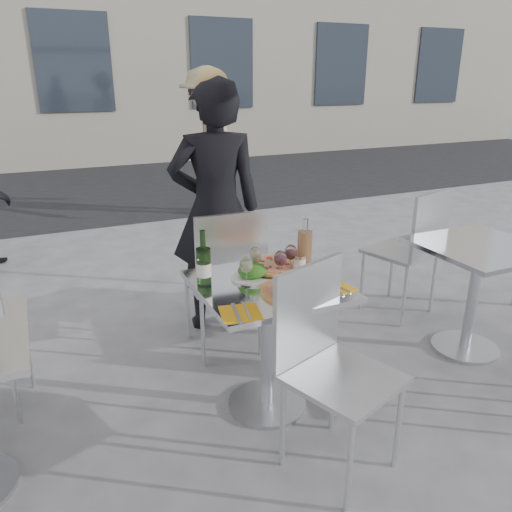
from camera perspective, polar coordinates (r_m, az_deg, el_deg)
name	(u,v)px	position (r m, az deg, el deg)	size (l,w,h in m)	color
ground	(267,405)	(2.95, 1.26, -16.65)	(80.00, 80.00, 0.00)	#5F5F62
street_asphalt	(100,187)	(8.87, -17.40, 7.58)	(24.00, 5.00, 0.00)	black
main_table	(268,320)	(2.67, 1.35, -7.30)	(0.72, 0.72, 0.75)	#B7BABF
side_table_right	(476,276)	(3.53, 23.85, -2.07)	(0.72, 0.72, 0.75)	#B7BABF
chair_far	(226,271)	(3.16, -3.40, -1.78)	(0.48, 0.49, 1.00)	silver
chair_near	(327,352)	(2.33, 8.06, -10.84)	(0.57, 0.58, 0.97)	silver
side_chair_rfar	(414,243)	(3.88, 17.58, 1.40)	(0.56, 0.57, 0.99)	silver
woman_diner	(216,210)	(3.50, -4.63, 5.31)	(0.64, 0.42, 1.76)	black
pedestrian_b	(208,143)	(6.64, -5.50, 12.72)	(1.21, 0.70, 1.88)	#998762
pizza_near	(296,290)	(2.48, 4.64, -3.90)	(0.35, 0.35, 0.02)	#E9B05A
pizza_far	(271,266)	(2.76, 1.71, -1.19)	(0.35, 0.35, 0.03)	white
salad_plate	(252,272)	(2.62, -0.46, -1.86)	(0.22, 0.22, 0.09)	white
wine_bottle	(204,265)	(2.52, -6.00, -1.02)	(0.07, 0.08, 0.29)	#264B1C
carafe	(305,249)	(2.73, 5.58, 0.76)	(0.08, 0.08, 0.29)	tan
sugar_shaker	(299,265)	(2.68, 4.99, -1.03)	(0.06, 0.06, 0.11)	white
wineglass_white_a	(246,266)	(2.51, -1.13, -1.12)	(0.07, 0.07, 0.16)	white
wineglass_white_b	(255,255)	(2.65, -0.07, 0.08)	(0.07, 0.07, 0.16)	white
wineglass_red_a	(280,259)	(2.60, 2.79, -0.39)	(0.07, 0.07, 0.16)	white
wineglass_red_b	(291,253)	(2.69, 4.01, 0.32)	(0.07, 0.07, 0.16)	white
napkin_left	(240,313)	(2.26, -1.79, -6.51)	(0.21, 0.21, 0.01)	yellow
napkin_right	(333,288)	(2.55, 8.75, -3.58)	(0.21, 0.21, 0.01)	yellow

